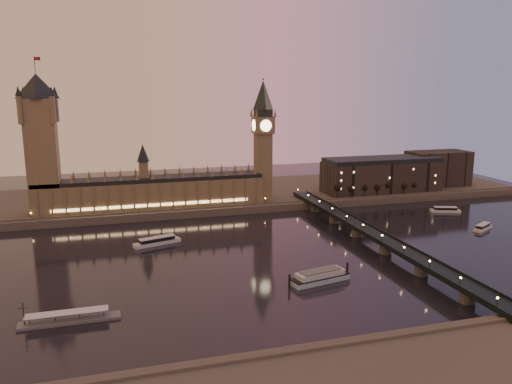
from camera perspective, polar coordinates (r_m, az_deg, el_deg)
ground at (r=308.44m, az=-2.32°, el=-7.46°), size 700.00×700.00×0.00m
far_embankment at (r=469.17m, az=-3.58°, el=-0.34°), size 560.00×130.00×6.00m
palace_of_westminster at (r=412.73m, az=-11.81°, el=0.39°), size 180.00×26.62×52.00m
victoria_tower at (r=408.67m, az=-23.36°, el=5.82°), size 31.68×31.68×118.00m
big_ben at (r=423.78m, az=0.81°, el=6.71°), size 17.68×17.68×104.00m
westminster_bridge at (r=339.17m, az=12.94°, el=-4.97°), size 13.20×260.00×15.30m
city_block at (r=497.11m, az=16.20°, el=2.16°), size 155.00×45.00×34.00m
bare_tree_0 at (r=442.74m, az=9.17°, el=0.31°), size 5.57×5.57×11.32m
bare_tree_1 at (r=448.46m, az=10.70°, el=0.40°), size 5.57×5.57×11.32m
bare_tree_2 at (r=454.49m, az=12.18°, el=0.49°), size 5.57×5.57×11.32m
bare_tree_3 at (r=460.82m, az=13.63°, el=0.58°), size 5.57×5.57×11.32m
bare_tree_4 at (r=467.44m, az=15.04°, el=0.66°), size 5.57×5.57×11.32m
bare_tree_5 at (r=474.33m, az=16.40°, el=0.74°), size 5.57×5.57×11.32m
bare_tree_6 at (r=481.48m, az=17.73°, el=0.82°), size 5.57×5.57×11.32m
cruise_boat_a at (r=338.27m, az=-11.24°, el=-5.53°), size 32.11×15.68×5.04m
cruise_boat_b at (r=445.26m, az=20.83°, el=-1.91°), size 24.90×13.81×4.48m
cruise_boat_c at (r=401.86m, az=24.51°, el=-3.66°), size 21.51×15.54×4.28m
moored_barge at (r=272.57m, az=7.33°, el=-9.54°), size 37.94×15.98×7.10m
pontoon_pier at (r=242.67m, az=-20.54°, el=-13.48°), size 43.23×7.21×11.53m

